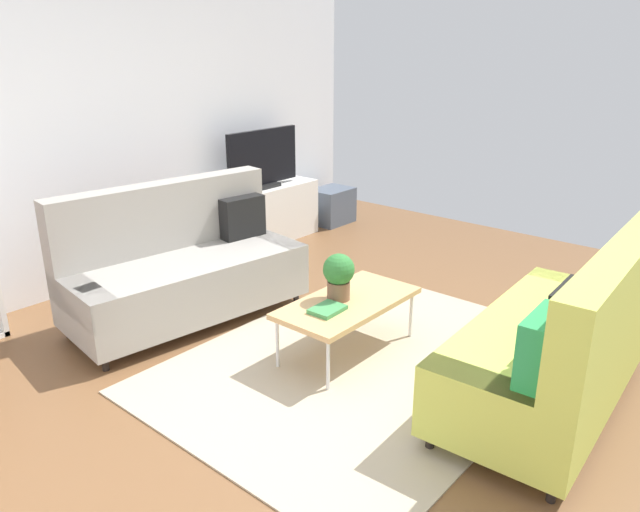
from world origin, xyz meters
name	(u,v)px	position (x,y,z in m)	size (l,w,h in m)	color
ground_plane	(346,366)	(0.00, 0.00, 0.00)	(7.68, 7.68, 0.00)	brown
wall_far	(108,126)	(0.00, 2.80, 1.45)	(6.40, 0.12, 2.90)	silver
area_rug	(365,362)	(0.12, -0.08, 0.01)	(2.90, 2.20, 0.01)	tan
couch_beige	(183,266)	(-0.21, 1.54, 0.44)	(1.99, 1.08, 1.10)	gray
couch_green	(561,343)	(0.45, -1.30, 0.45)	(1.94, 0.93, 1.10)	#C1CC51
coffee_table	(348,304)	(0.17, 0.12, 0.39)	(1.10, 0.56, 0.42)	tan
tv_console	(263,215)	(1.61, 2.46, 0.32)	(1.40, 0.44, 0.64)	silver
tv	(263,160)	(1.61, 2.44, 0.95)	(1.00, 0.20, 0.64)	black
storage_trunk	(332,206)	(2.71, 2.36, 0.22)	(0.52, 0.40, 0.44)	#4C5666
potted_plant	(339,274)	(0.14, 0.19, 0.61)	(0.23, 0.23, 0.34)	brown
table_book_0	(327,309)	(-0.08, 0.11, 0.43)	(0.24, 0.18, 0.03)	#3F8C4C
vase_0	(219,187)	(1.03, 2.51, 0.73)	(0.13, 0.13, 0.19)	silver
bottle_0	(238,184)	(1.21, 2.42, 0.75)	(0.06, 0.06, 0.22)	#3359B2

